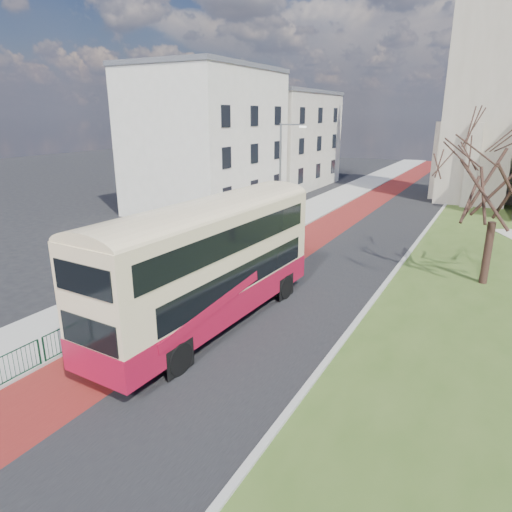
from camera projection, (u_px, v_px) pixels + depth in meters
The scene contains 12 objects.
ground at pixel (192, 328), 19.62m from camera, with size 160.00×160.00×0.00m, color black.
road_carriageway at pixel (359, 231), 35.71m from camera, with size 9.00×120.00×0.01m, color black.
bus_lane at pixel (327, 227), 36.94m from camera, with size 3.40×120.00×0.01m, color #591414.
pavement_west at pixel (284, 221), 38.65m from camera, with size 4.00×120.00×0.12m, color gray.
kerb_west at pixel (306, 224), 37.74m from camera, with size 0.25×120.00×0.13m, color #999993.
kerb_east at pixel (425, 232), 35.28m from camera, with size 0.25×80.00×0.13m, color #999993.
pedestrian_railing at pixel (191, 277), 24.15m from camera, with size 0.07×24.00×1.12m.
street_block_near at pixel (207, 139), 42.49m from camera, with size 10.30×14.30×13.00m.
street_block_far at pixel (281, 139), 56.14m from camera, with size 10.30×16.30×11.50m.
streetlamp at pixel (282, 170), 35.32m from camera, with size 2.13×0.18×8.00m.
bus at pixel (210, 259), 19.05m from camera, with size 3.46×12.71×5.27m.
winter_tree_near at pixel (500, 170), 22.91m from camera, with size 6.80×6.80×8.71m.
Camera 1 is at (10.90, -14.33, 8.82)m, focal length 32.00 mm.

